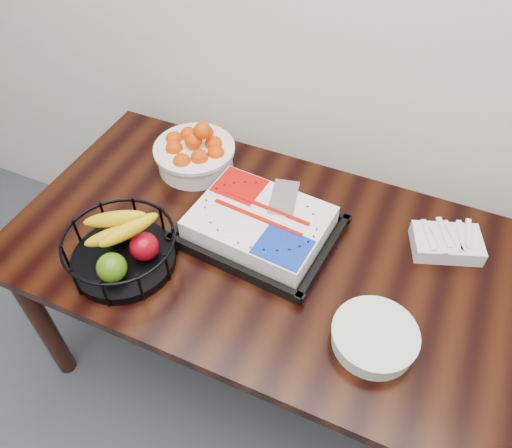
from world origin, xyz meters
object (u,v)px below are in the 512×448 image
at_px(table, 286,270).
at_px(tangerine_bowl, 194,149).
at_px(fruit_basket, 120,247).
at_px(plate_stack, 374,337).
at_px(cake_tray, 260,225).

bearing_deg(table, tangerine_bowl, 151.42).
bearing_deg(fruit_basket, plate_stack, 3.05).
height_order(fruit_basket, plate_stack, fruit_basket).
xyz_separation_m(table, fruit_basket, (-0.45, -0.24, 0.16)).
height_order(cake_tray, tangerine_bowl, tangerine_bowl).
bearing_deg(tangerine_bowl, plate_stack, -29.62).
distance_m(table, fruit_basket, 0.53).
bearing_deg(table, plate_stack, -31.06).
xyz_separation_m(cake_tray, plate_stack, (0.44, -0.24, -0.02)).
bearing_deg(cake_tray, plate_stack, -28.30).
bearing_deg(tangerine_bowl, cake_tray, -31.21).
xyz_separation_m(fruit_basket, plate_stack, (0.78, 0.04, -0.05)).
distance_m(cake_tray, fruit_basket, 0.44).
xyz_separation_m(table, cake_tray, (-0.11, 0.04, 0.13)).
relative_size(table, cake_tray, 3.56).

